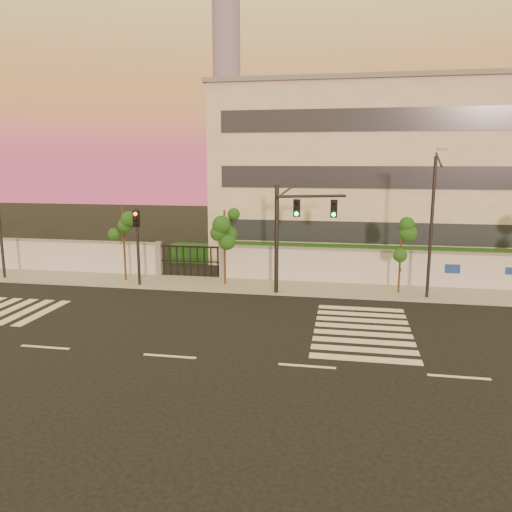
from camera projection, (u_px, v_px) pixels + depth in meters
The scene contains 13 objects.
ground at pixel (170, 356), 18.17m from camera, with size 120.00×120.00×0.00m, color black.
sidewalk at pixel (234, 285), 28.31m from camera, with size 60.00×3.00×0.15m, color gray.
perimeter_wall at pixel (241, 263), 29.55m from camera, with size 60.00×0.36×2.20m.
hedge_row at pixel (266, 259), 32.06m from camera, with size 41.00×4.25×1.80m.
institutional_building at pixel (387, 173), 36.69m from camera, with size 24.40×12.40×12.25m.
distant_skyscraper at pixel (226, 64), 288.56m from camera, with size 16.00×16.00×118.00m.
road_markings at pixel (165, 322), 22.08m from camera, with size 57.00×7.62×0.02m.
street_tree_c at pixel (124, 227), 28.62m from camera, with size 1.46×1.16×4.44m.
street_tree_d at pixel (225, 231), 27.70m from camera, with size 1.42×1.13×4.35m.
street_tree_e at pixel (401, 240), 25.93m from camera, with size 1.32×1.05×4.00m.
traffic_signal_main at pixel (291, 227), 25.68m from camera, with size 3.61×1.32×5.82m.
traffic_signal_secondary at pixel (137, 237), 27.60m from camera, with size 0.35×0.34×4.48m.
streetlight_east at pixel (432, 221), 24.67m from camera, with size 0.45×1.83×7.60m.
Camera 1 is at (6.16, -16.33, 7.01)m, focal length 35.00 mm.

